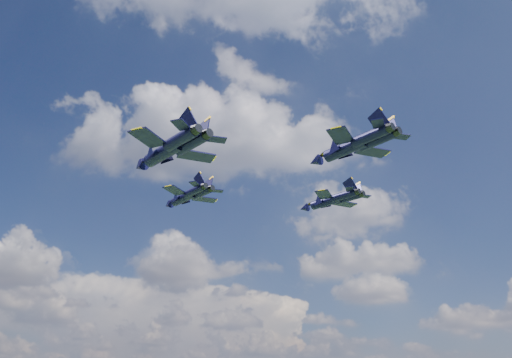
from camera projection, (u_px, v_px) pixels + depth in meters
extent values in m
cylinder|color=black|center=(184.00, 198.00, 92.80)|extent=(7.13, 7.02, 1.67)
cone|color=black|center=(168.00, 205.00, 96.45)|extent=(2.82, 2.81, 1.58)
ellipsoid|color=brown|center=(175.00, 199.00, 95.08)|extent=(2.53, 2.50, 0.76)
cube|color=black|center=(175.00, 190.00, 89.48)|extent=(3.85, 4.86, 0.17)
cube|color=black|center=(204.00, 199.00, 93.61)|extent=(4.87, 3.92, 0.17)
cube|color=black|center=(195.00, 184.00, 86.72)|extent=(1.96, 2.53, 0.13)
cube|color=black|center=(217.00, 191.00, 89.70)|extent=(2.54, 2.00, 0.13)
cube|color=black|center=(199.00, 180.00, 88.60)|extent=(2.40, 1.64, 2.79)
cube|color=black|center=(208.00, 183.00, 89.86)|extent=(1.64, 2.37, 2.79)
cylinder|color=black|center=(164.00, 152.00, 72.47)|extent=(8.92, 8.57, 2.06)
cone|color=black|center=(140.00, 166.00, 76.90)|extent=(3.50, 3.46, 1.95)
ellipsoid|color=brown|center=(150.00, 157.00, 75.24)|extent=(3.15, 3.06, 0.94)
cube|color=black|center=(148.00, 138.00, 68.35)|extent=(4.69, 5.99, 0.21)
cube|color=black|center=(196.00, 156.00, 73.54)|extent=(6.03, 4.91, 0.21)
cube|color=black|center=(181.00, 125.00, 65.02)|extent=(2.38, 3.10, 0.16)
cube|color=black|center=(216.00, 139.00, 68.77)|extent=(3.15, 2.51, 0.16)
cube|color=black|center=(188.00, 121.00, 67.35)|extent=(3.00, 2.02, 3.45)
cube|color=black|center=(203.00, 127.00, 68.94)|extent=(2.04, 2.89, 3.45)
cylinder|color=black|center=(326.00, 202.00, 93.07)|extent=(7.41, 6.54, 1.65)
cone|color=black|center=(304.00, 208.00, 96.40)|extent=(2.83, 2.72, 1.56)
ellipsoid|color=brown|center=(313.00, 203.00, 95.17)|extent=(2.59, 2.37, 0.75)
cube|color=black|center=(324.00, 195.00, 89.71)|extent=(3.56, 4.75, 0.17)
cube|color=black|center=(345.00, 204.00, 94.14)|extent=(4.85, 4.10, 0.17)
cube|color=black|center=(350.00, 189.00, 87.28)|extent=(1.79, 2.43, 0.13)
cube|color=black|center=(364.00, 196.00, 90.48)|extent=(2.56, 2.11, 0.13)
cube|color=black|center=(350.00, 186.00, 89.17)|extent=(2.48, 1.61, 2.76)
cube|color=black|center=(356.00, 189.00, 90.53)|extent=(1.76, 2.22, 2.76)
cylinder|color=black|center=(346.00, 149.00, 69.83)|extent=(7.60, 7.51, 1.78)
cone|color=black|center=(315.00, 162.00, 73.73)|extent=(3.01, 3.00, 1.68)
ellipsoid|color=brown|center=(328.00, 153.00, 72.26)|extent=(2.70, 2.67, 0.81)
cube|color=black|center=(341.00, 136.00, 66.29)|extent=(4.12, 5.19, 0.18)
cube|color=black|center=(372.00, 152.00, 70.68)|extent=(5.20, 4.18, 0.18)
cube|color=black|center=(378.00, 124.00, 63.33)|extent=(2.10, 2.70, 0.14)
cube|color=black|center=(401.00, 136.00, 66.50)|extent=(2.71, 2.13, 0.14)
cube|color=black|center=(379.00, 120.00, 65.34)|extent=(2.56, 1.75, 2.98)
cube|color=black|center=(388.00, 126.00, 66.68)|extent=(1.75, 2.53, 2.98)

